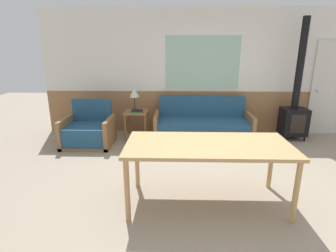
% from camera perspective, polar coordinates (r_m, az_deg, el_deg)
% --- Properties ---
extents(ground_plane, '(16.00, 16.00, 0.00)m').
position_cam_1_polar(ground_plane, '(3.79, 12.09, -13.17)').
color(ground_plane, gray).
extents(wall_back, '(7.20, 0.09, 2.70)m').
position_cam_1_polar(wall_back, '(5.92, 8.34, 11.55)').
color(wall_back, '#996B42').
rests_on(wall_back, ground_plane).
extents(couch, '(2.02, 0.79, 0.86)m').
position_cam_1_polar(couch, '(5.59, 7.50, -0.21)').
color(couch, olive).
rests_on(couch, ground_plane).
extents(armchair, '(0.95, 0.79, 0.86)m').
position_cam_1_polar(armchair, '(5.44, -16.88, -1.28)').
color(armchair, olive).
rests_on(armchair, ground_plane).
extents(side_table, '(0.48, 0.48, 0.58)m').
position_cam_1_polar(side_table, '(5.62, -6.92, 2.08)').
color(side_table, olive).
rests_on(side_table, ground_plane).
extents(table_lamp, '(0.21, 0.21, 0.48)m').
position_cam_1_polar(table_lamp, '(5.61, -7.34, 7.03)').
color(table_lamp, '#262628').
rests_on(table_lamp, side_table).
extents(book_stack, '(0.23, 0.16, 0.05)m').
position_cam_1_polar(book_stack, '(5.50, -6.71, 3.22)').
color(book_stack, '#2D7F3D').
rests_on(book_stack, side_table).
extents(dining_table, '(1.94, 0.89, 0.78)m').
position_cam_1_polar(dining_table, '(3.15, 8.69, -5.03)').
color(dining_table, tan).
rests_on(dining_table, ground_plane).
extents(wood_stove, '(0.50, 0.43, 2.45)m').
position_cam_1_polar(wood_stove, '(6.06, 25.91, 3.43)').
color(wood_stove, black).
rests_on(wood_stove, ground_plane).
extents(entry_door, '(0.85, 0.09, 2.03)m').
position_cam_1_polar(entry_door, '(6.78, 31.90, 6.91)').
color(entry_door, silver).
rests_on(entry_door, ground_plane).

